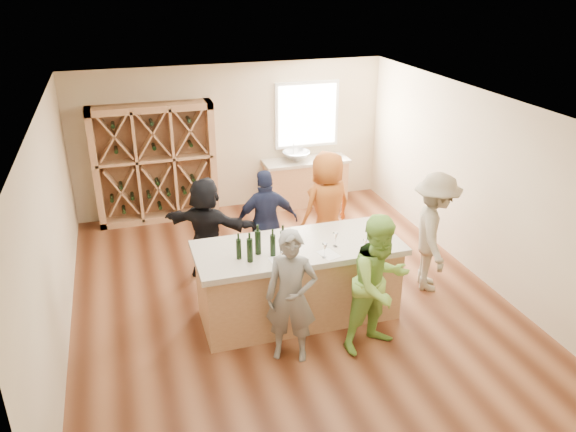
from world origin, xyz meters
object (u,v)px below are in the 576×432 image
object	(u,v)px
wine_bottle_b	(250,250)
person_near_right	(380,284)
wine_bottle_d	(273,245)
sink	(296,156)
wine_bottle_e	(283,242)
person_far_mid	(267,222)
person_far_right	(327,208)
wine_bottle_c	(258,242)
person_far_left	(207,228)
wine_bottle_a	(239,249)
person_near_left	(291,297)
wine_rack	(155,164)
tasting_counter_base	(298,283)
person_server	(434,233)

from	to	relation	value
wine_bottle_b	person_near_right	bearing A→B (deg)	-25.58
wine_bottle_d	sink	bearing A→B (deg)	68.06
sink	person_near_right	distance (m)	4.74
wine_bottle_d	wine_bottle_e	bearing A→B (deg)	10.64
wine_bottle_d	person_far_mid	world-z (taller)	person_far_mid
wine_bottle_d	person_far_right	xyz separation A→B (m)	(1.34, 1.60, -0.31)
wine_bottle_c	wine_bottle_b	bearing A→B (deg)	-130.78
wine_bottle_e	person_far_left	bearing A→B (deg)	113.90
person_far_mid	person_near_right	bearing A→B (deg)	112.43
wine_bottle_c	wine_bottle_a	bearing A→B (deg)	-167.87
person_near_left	person_far_right	bearing A→B (deg)	83.54
person_near_left	person_far_left	distance (m)	2.37
sink	person_far_mid	world-z (taller)	person_far_mid
wine_bottle_a	person_near_left	bearing A→B (deg)	-56.08
wine_bottle_b	person_far_mid	bearing A→B (deg)	68.06
wine_rack	sink	xyz separation A→B (m)	(2.70, -0.07, -0.09)
person_near_left	wine_bottle_e	bearing A→B (deg)	105.15
wine_rack	wine_bottle_a	size ratio (longest dim) A/B	8.30
wine_bottle_b	wine_bottle_e	world-z (taller)	wine_bottle_b
tasting_counter_base	person_near_left	size ratio (longest dim) A/B	1.53
tasting_counter_base	person_far_mid	bearing A→B (deg)	93.12
wine_bottle_d	person_near_right	xyz separation A→B (m)	(1.13, -0.75, -0.33)
person_far_mid	sink	bearing A→B (deg)	-114.51
sink	person_near_left	world-z (taller)	person_near_left
wine_bottle_b	person_server	xyz separation A→B (m)	(2.82, 0.39, -0.34)
wine_bottle_a	person_far_left	size ratio (longest dim) A/B	0.17
wine_bottle_b	wine_bottle_d	distance (m)	0.32
tasting_counter_base	wine_bottle_a	distance (m)	1.10
tasting_counter_base	person_near_left	xyz separation A→B (m)	(-0.36, -0.82, 0.35)
tasting_counter_base	person_far_right	bearing A→B (deg)	56.39
tasting_counter_base	person_server	xyz separation A→B (m)	(2.11, 0.14, 0.40)
sink	wine_bottle_d	xyz separation A→B (m)	(-1.60, -3.97, 0.21)
person_near_right	person_far_right	bearing A→B (deg)	69.35
person_server	person_near_left	bearing A→B (deg)	134.21
person_far_left	person_near_right	bearing A→B (deg)	158.02
sink	wine_bottle_c	world-z (taller)	wine_bottle_c
wine_rack	wine_bottle_b	size ratio (longest dim) A/B	7.13
person_near_left	person_server	size ratio (longest dim) A/B	0.94
wine_bottle_b	wine_bottle_e	bearing A→B (deg)	11.24
wine_bottle_c	person_far_right	world-z (taller)	person_far_right
person_far_right	person_far_left	distance (m)	1.92
wine_bottle_a	wine_bottle_e	size ratio (longest dim) A/B	0.86
wine_bottle_c	wine_bottle_d	distance (m)	0.20
person_near_right	person_server	world-z (taller)	person_server
sink	wine_bottle_d	world-z (taller)	wine_bottle_d
person_near_right	person_far_left	world-z (taller)	person_near_right
person_far_left	sink	bearing A→B (deg)	-100.58
wine_bottle_e	person_far_left	xyz separation A→B (m)	(-0.72, 1.62, -0.43)
wine_rack	wine_bottle_b	world-z (taller)	wine_rack
tasting_counter_base	person_far_mid	xyz separation A→B (m)	(-0.07, 1.33, 0.34)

